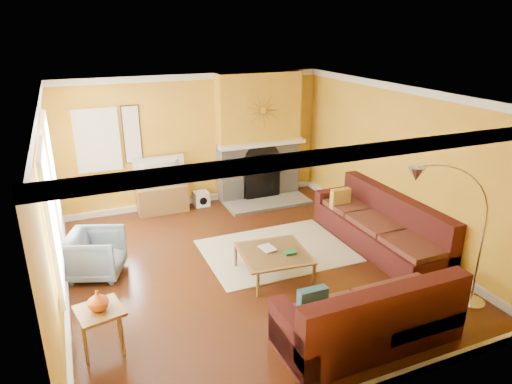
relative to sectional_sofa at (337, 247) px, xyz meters
name	(u,v)px	position (x,y,z in m)	size (l,w,h in m)	color
floor	(249,265)	(-1.14, 0.76, -0.46)	(5.50, 6.00, 0.02)	#552711
ceiling	(248,94)	(-1.14, 0.76, 2.26)	(5.50, 6.00, 0.02)	white
wall_back	(195,141)	(-1.14, 3.77, 0.90)	(5.50, 0.02, 2.70)	gold
wall_front	(370,286)	(-1.14, -2.25, 0.90)	(5.50, 0.02, 2.70)	gold
wall_left	(49,213)	(-3.90, 0.76, 0.90)	(0.02, 6.00, 2.70)	gold
wall_right	(398,165)	(1.62, 0.76, 0.90)	(0.02, 6.00, 2.70)	gold
baseboard	(249,262)	(-1.14, 0.76, -0.39)	(5.50, 6.00, 0.12)	white
crown_molding	(248,99)	(-1.14, 0.76, 2.19)	(5.50, 6.00, 0.12)	white
window_left_near	(51,173)	(-3.86, 2.06, 1.05)	(0.06, 1.22, 1.72)	white
window_left_far	(50,220)	(-3.86, 0.16, 1.05)	(0.06, 1.22, 1.72)	white
window_back	(97,140)	(-3.04, 3.72, 1.10)	(0.82, 0.06, 1.22)	white
wall_art	(132,135)	(-2.39, 3.73, 1.15)	(0.34, 0.04, 1.14)	white
fireplace	(258,137)	(0.21, 3.56, 0.90)	(1.80, 0.40, 2.70)	gray
mantel	(263,144)	(0.21, 3.32, 0.80)	(1.92, 0.22, 0.08)	white
hearth	(268,203)	(0.21, 3.01, -0.42)	(1.80, 0.70, 0.06)	gray
sunburst	(263,111)	(0.21, 3.33, 1.50)	(0.70, 0.04, 0.70)	olive
rug	(276,251)	(-0.53, 1.02, -0.44)	(2.40, 1.80, 0.02)	beige
sectional_sofa	(337,247)	(0.00, 0.00, 0.00)	(3.23, 3.88, 0.90)	#451716
coffee_table	(274,263)	(-0.90, 0.34, -0.25)	(1.00, 1.00, 0.40)	white
media_console	(162,199)	(-1.94, 3.51, -0.17)	(1.00, 0.45, 0.55)	olive
tv	(160,172)	(-1.94, 3.51, 0.39)	(1.02, 0.13, 0.59)	black
subwoofer	(201,199)	(-1.12, 3.51, -0.30)	(0.30, 0.30, 0.30)	white
armchair	(96,254)	(-3.39, 1.38, -0.10)	(0.76, 0.78, 0.71)	slate
side_table	(102,329)	(-3.47, -0.43, -0.17)	(0.50, 0.50, 0.55)	olive
vase	(98,300)	(-3.47, -0.43, 0.22)	(0.24, 0.24, 0.25)	#CE5C15
book	(262,250)	(-1.05, 0.44, -0.04)	(0.20, 0.27, 0.03)	white
arc_lamp	(450,243)	(0.69, -1.43, 0.61)	(1.35, 0.36, 2.12)	silver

